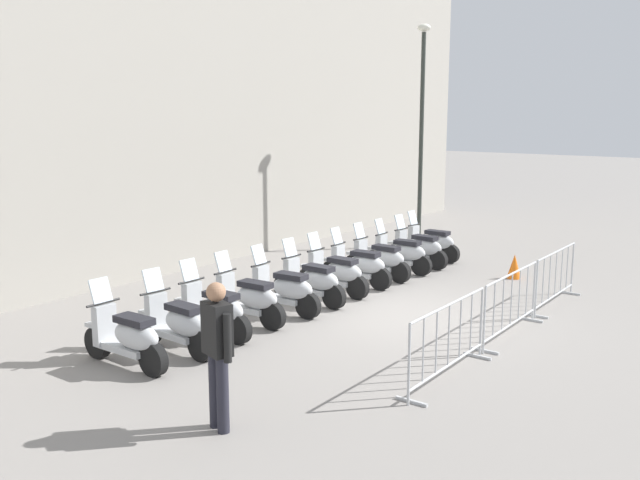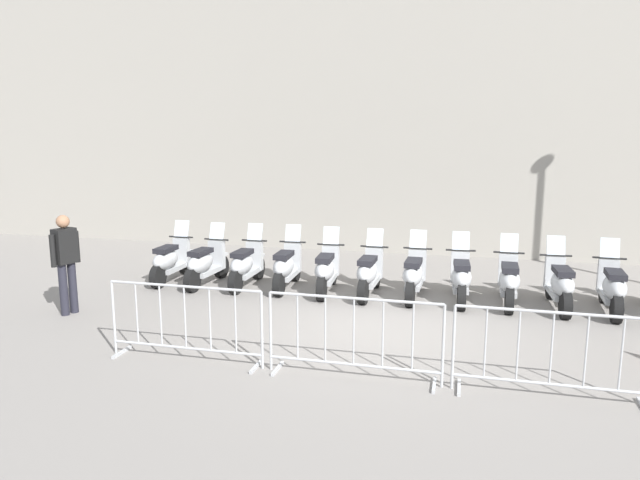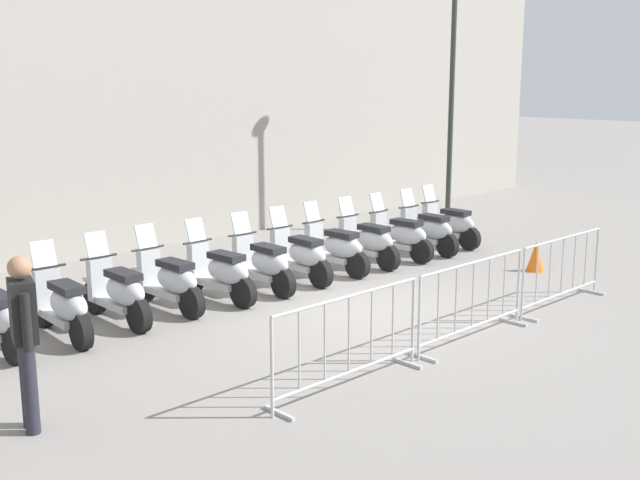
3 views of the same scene
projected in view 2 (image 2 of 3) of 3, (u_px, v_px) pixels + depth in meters
name	position (u px, v px, depth m)	size (l,w,h in m)	color
ground_plane	(377.00, 327.00, 9.11)	(120.00, 120.00, 0.00)	gray
motorcycle_0	(170.00, 261.00, 11.91)	(0.69, 1.71, 1.24)	black
motorcycle_1	(205.00, 264.00, 11.61)	(0.62, 1.72, 1.24)	black
motorcycle_2	(246.00, 265.00, 11.49)	(0.67, 1.72, 1.24)	black
motorcycle_3	(286.00, 267.00, 11.32)	(0.72, 1.71, 1.24)	black
motorcycle_4	(326.00, 271.00, 11.02)	(0.74, 1.70, 1.24)	black
motorcycle_5	(369.00, 273.00, 10.81)	(0.64, 1.72, 1.24)	black
motorcycle_6	(414.00, 276.00, 10.64)	(0.65, 1.72, 1.24)	black
motorcycle_7	(461.00, 278.00, 10.44)	(0.73, 1.70, 1.24)	black
motorcycle_8	(509.00, 281.00, 10.23)	(0.65, 1.72, 1.24)	black
motorcycle_9	(560.00, 285.00, 9.97)	(0.72, 1.70, 1.24)	black
motorcycle_10	(612.00, 288.00, 9.74)	(0.60, 1.72, 1.24)	black
barrier_segment_0	(185.00, 324.00, 7.65)	(2.20, 0.83, 1.07)	#B2B5B7
barrier_segment_1	(354.00, 338.00, 7.09)	(2.20, 0.83, 1.07)	#B2B5B7
barrier_segment_2	(551.00, 356.00, 6.52)	(2.20, 0.83, 1.07)	#B2B5B7
officer_near_row_end	(66.00, 258.00, 9.64)	(0.25, 0.55, 1.73)	#23232D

